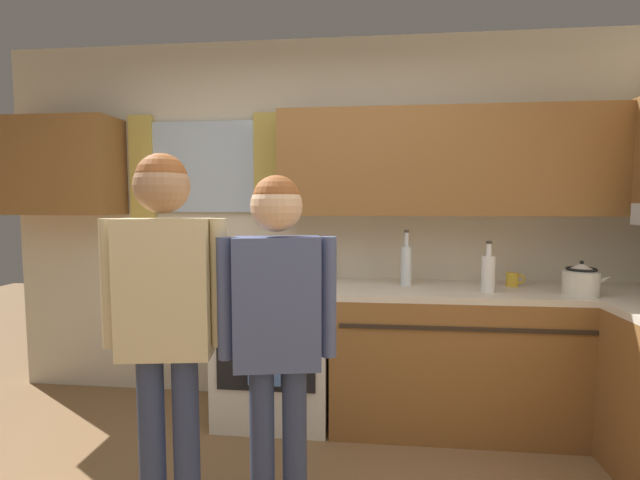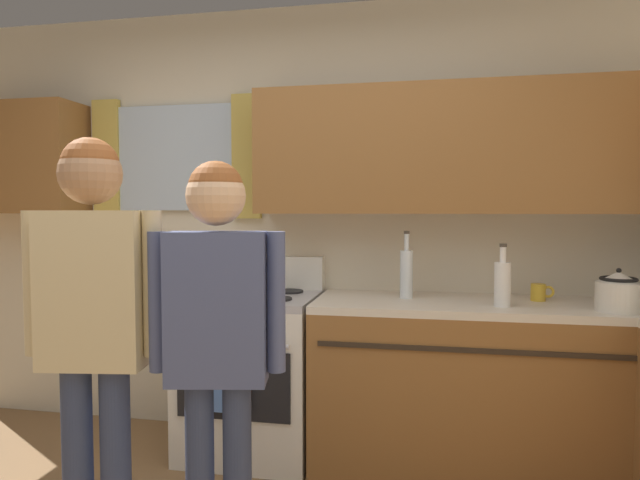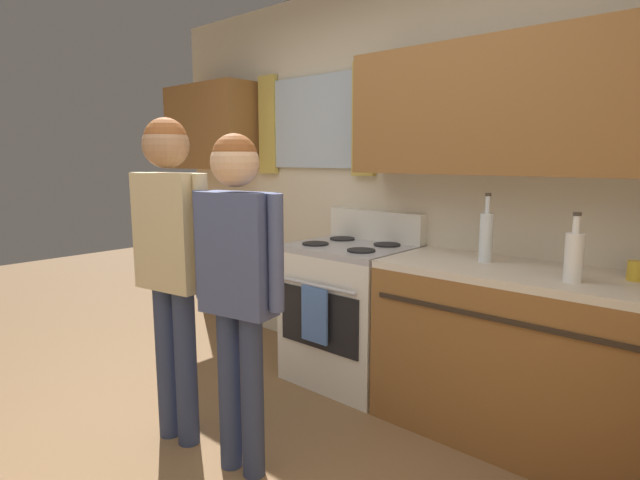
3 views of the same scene
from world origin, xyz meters
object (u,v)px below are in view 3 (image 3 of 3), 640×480
at_px(bottle_milk_white, 574,256).
at_px(adult_left, 171,244).
at_px(mug_mustard_yellow, 638,271).
at_px(bottle_tall_clear, 486,236).
at_px(adult_in_plaid, 237,266).
at_px(stove_oven, 351,310).

height_order(bottle_milk_white, adult_left, adult_left).
distance_m(bottle_milk_white, mug_mustard_yellow, 0.31).
bearing_deg(bottle_milk_white, adult_left, -145.97).
xyz_separation_m(bottle_tall_clear, adult_in_plaid, (-0.62, -1.18, -0.07)).
distance_m(bottle_milk_white, bottle_tall_clear, 0.51).
bearing_deg(adult_in_plaid, mug_mustard_yellow, 42.86).
bearing_deg(mug_mustard_yellow, stove_oven, -176.60).
distance_m(bottle_tall_clear, adult_in_plaid, 1.33).
bearing_deg(bottle_milk_white, bottle_tall_clear, 160.71).
bearing_deg(stove_oven, mug_mustard_yellow, 3.40).
relative_size(bottle_milk_white, adult_left, 0.19).
bearing_deg(stove_oven, bottle_milk_white, -5.06).
xyz_separation_m(bottle_milk_white, mug_mustard_yellow, (0.21, 0.21, -0.07)).
relative_size(bottle_tall_clear, mug_mustard_yellow, 3.05).
xyz_separation_m(mug_mustard_yellow, adult_in_plaid, (-1.31, -1.22, 0.03)).
bearing_deg(bottle_tall_clear, mug_mustard_yellow, 3.62).
height_order(stove_oven, bottle_milk_white, bottle_milk_white).
relative_size(mug_mustard_yellow, adult_left, 0.07).
xyz_separation_m(stove_oven, adult_left, (-0.21, -1.17, 0.56)).
distance_m(stove_oven, bottle_milk_white, 1.46).
height_order(adult_left, adult_in_plaid, adult_left).
bearing_deg(adult_left, bottle_milk_white, 34.03).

